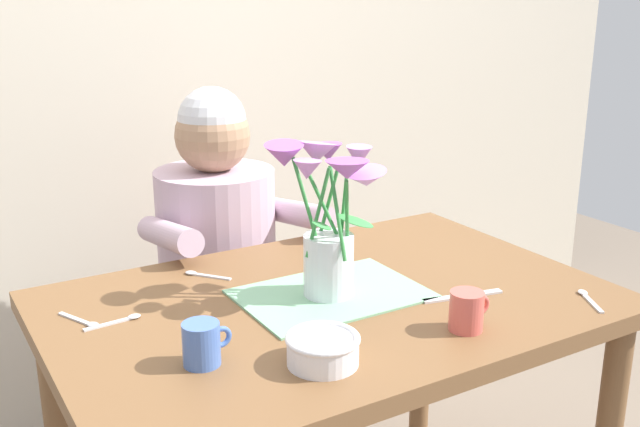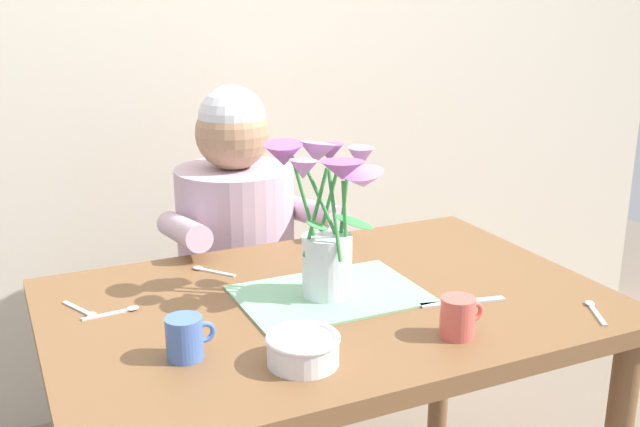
# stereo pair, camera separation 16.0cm
# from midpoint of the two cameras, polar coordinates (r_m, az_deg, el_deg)

# --- Properties ---
(wood_panel_backdrop) EXTENTS (4.00, 0.10, 2.50)m
(wood_panel_backdrop) POSITION_cam_midpoint_polar(r_m,az_deg,el_deg) (2.47, -14.33, 13.19)
(wood_panel_backdrop) COLOR beige
(wood_panel_backdrop) RESTS_ON ground_plane
(dining_table) EXTENTS (1.20, 0.80, 0.74)m
(dining_table) POSITION_cam_midpoint_polar(r_m,az_deg,el_deg) (1.66, -1.91, -9.64)
(dining_table) COLOR brown
(dining_table) RESTS_ON ground_plane
(seated_person) EXTENTS (0.45, 0.47, 1.14)m
(seated_person) POSITION_cam_midpoint_polar(r_m,az_deg,el_deg) (2.21, -9.85, -5.29)
(seated_person) COLOR #4C4C56
(seated_person) RESTS_ON ground_plane
(striped_placemat) EXTENTS (0.40, 0.28, 0.00)m
(striped_placemat) POSITION_cam_midpoint_polar(r_m,az_deg,el_deg) (1.64, -1.94, -6.28)
(striped_placemat) COLOR #7AB289
(striped_placemat) RESTS_ON dining_table
(flower_vase) EXTENTS (0.26, 0.25, 0.34)m
(flower_vase) POSITION_cam_midpoint_polar(r_m,az_deg,el_deg) (1.57, -2.27, -0.15)
(flower_vase) COLOR silver
(flower_vase) RESTS_ON dining_table
(ceramic_bowl) EXTENTS (0.14, 0.14, 0.06)m
(ceramic_bowl) POSITION_cam_midpoint_polar(r_m,az_deg,el_deg) (1.34, -3.26, -10.42)
(ceramic_bowl) COLOR white
(ceramic_bowl) RESTS_ON dining_table
(dinner_knife) EXTENTS (0.19, 0.06, 0.00)m
(dinner_knife) POSITION_cam_midpoint_polar(r_m,az_deg,el_deg) (1.64, 8.20, -6.37)
(dinner_knife) COLOR silver
(dinner_knife) RESTS_ON dining_table
(coffee_cup) EXTENTS (0.09, 0.07, 0.08)m
(coffee_cup) POSITION_cam_midpoint_polar(r_m,az_deg,el_deg) (1.37, -12.45, -9.84)
(coffee_cup) COLOR #476BB7
(coffee_cup) RESTS_ON dining_table
(ceramic_mug) EXTENTS (0.09, 0.07, 0.08)m
(ceramic_mug) POSITION_cam_midpoint_polar(r_m,az_deg,el_deg) (1.48, 8.21, -7.49)
(ceramic_mug) COLOR #CC564C
(ceramic_mug) RESTS_ON dining_table
(spoon_0) EXTENTS (0.07, 0.11, 0.01)m
(spoon_0) POSITION_cam_midpoint_polar(r_m,az_deg,el_deg) (1.69, 17.37, -6.24)
(spoon_0) COLOR silver
(spoon_0) RESTS_ON dining_table
(spoon_1) EXTENTS (0.06, 0.11, 0.01)m
(spoon_1) POSITION_cam_midpoint_polar(r_m,az_deg,el_deg) (1.60, -20.47, -7.90)
(spoon_1) COLOR silver
(spoon_1) RESTS_ON dining_table
(spoon_2) EXTENTS (0.12, 0.02, 0.01)m
(spoon_2) POSITION_cam_midpoint_polar(r_m,az_deg,el_deg) (1.59, -17.87, -7.88)
(spoon_2) COLOR silver
(spoon_2) RESTS_ON dining_table
(spoon_3) EXTENTS (0.09, 0.10, 0.01)m
(spoon_3) POSITION_cam_midpoint_polar(r_m,az_deg,el_deg) (1.78, -11.76, -4.67)
(spoon_3) COLOR silver
(spoon_3) RESTS_ON dining_table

